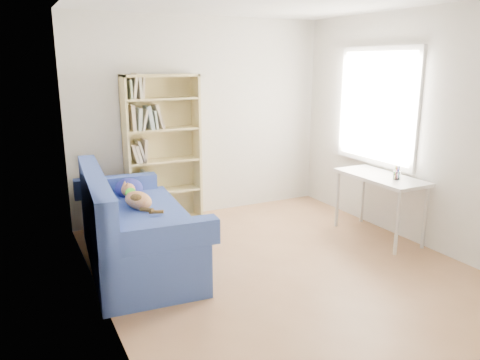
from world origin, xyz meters
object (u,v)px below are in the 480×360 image
bookshelf (163,156)px  desk (380,182)px  sofa (132,229)px  pen_cup (397,174)px

bookshelf → desk: bearing=-38.4°
bookshelf → desk: size_ratio=1.70×
sofa → desk: sofa is taller
desk → pen_cup: bearing=-83.1°
sofa → desk: 2.85m
sofa → bookshelf: size_ratio=1.10×
bookshelf → pen_cup: (2.11, -1.87, -0.06)m
pen_cup → bookshelf: bearing=138.5°
desk → pen_cup: 0.26m
bookshelf → pen_cup: bearing=-41.5°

